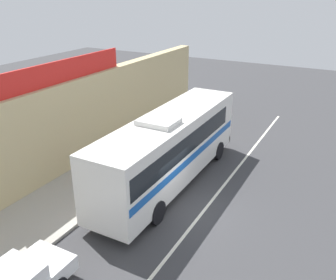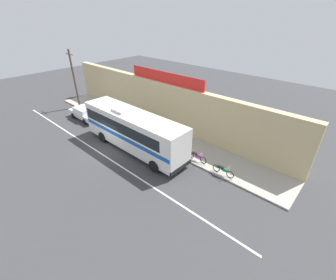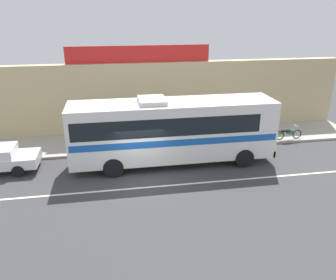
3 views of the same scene
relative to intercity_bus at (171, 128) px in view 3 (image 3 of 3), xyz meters
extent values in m
plane|color=#3A3A3D|center=(-1.84, -1.76, -2.06)|extent=(70.00, 70.00, 0.00)
cube|color=#A8A399|center=(-1.84, 3.44, -1.99)|extent=(30.00, 3.60, 0.14)
cube|color=tan|center=(-1.84, 5.59, 0.34)|extent=(30.00, 0.70, 4.80)
cube|color=red|center=(-1.18, 5.59, 3.29)|extent=(9.46, 0.12, 1.10)
cube|color=silver|center=(-1.84, -2.56, -2.06)|extent=(30.00, 0.14, 0.01)
cube|color=white|center=(0.08, 0.00, -0.07)|extent=(11.06, 2.47, 3.10)
cube|color=black|center=(-0.36, 0.00, 0.48)|extent=(9.73, 2.49, 0.96)
cube|color=#1956B2|center=(0.08, 0.00, -0.37)|extent=(10.84, 2.48, 0.36)
cube|color=black|center=(5.58, 0.00, 0.38)|extent=(0.04, 2.22, 1.40)
cube|color=black|center=(5.57, 0.00, -1.44)|extent=(0.12, 2.47, 0.36)
cube|color=silver|center=(-1.03, 0.00, 1.60)|extent=(1.40, 1.73, 0.24)
cylinder|color=black|center=(3.84, 1.14, -1.54)|extent=(1.04, 0.32, 1.04)
cylinder|color=black|center=(3.84, -1.14, -1.54)|extent=(1.04, 0.32, 1.04)
cylinder|color=black|center=(-3.24, 1.14, -1.54)|extent=(1.04, 0.32, 1.04)
cylinder|color=black|center=(-3.24, -1.14, -1.54)|extent=(1.04, 0.32, 1.04)
cube|color=black|center=(-8.63, 0.53, -0.97)|extent=(0.21, 1.47, 0.34)
cylinder|color=black|center=(-8.10, 1.36, -1.75)|extent=(0.62, 0.20, 0.62)
cylinder|color=black|center=(-8.10, -0.29, -1.75)|extent=(0.62, 0.20, 0.62)
torus|color=black|center=(6.16, 2.19, -1.61)|extent=(0.62, 0.06, 0.62)
torus|color=black|center=(4.90, 2.19, -1.61)|extent=(0.62, 0.06, 0.62)
cylinder|color=silver|center=(6.08, 2.19, -1.31)|extent=(0.34, 0.04, 0.65)
cylinder|color=silver|center=(5.98, 2.19, -0.99)|extent=(0.03, 0.56, 0.03)
ellipsoid|color=#991E8C|center=(5.59, 2.19, -1.43)|extent=(0.56, 0.22, 0.34)
cube|color=black|center=(5.31, 2.19, -1.31)|extent=(0.52, 0.20, 0.10)
ellipsoid|color=#991E8C|center=(4.96, 2.19, -1.47)|extent=(0.36, 0.14, 0.16)
torus|color=black|center=(4.77, 2.00, -1.61)|extent=(0.62, 0.06, 0.62)
torus|color=black|center=(3.53, 2.00, -1.61)|extent=(0.62, 0.06, 0.62)
cylinder|color=silver|center=(4.69, 2.00, -1.31)|extent=(0.34, 0.04, 0.65)
cylinder|color=silver|center=(4.59, 2.00, -0.99)|extent=(0.03, 0.56, 0.03)
ellipsoid|color=orange|center=(4.21, 2.00, -1.43)|extent=(0.56, 0.22, 0.34)
cube|color=black|center=(3.93, 2.00, -1.31)|extent=(0.52, 0.20, 0.10)
ellipsoid|color=orange|center=(3.59, 2.00, -1.47)|extent=(0.36, 0.14, 0.16)
torus|color=black|center=(8.74, 1.97, -1.61)|extent=(0.62, 0.06, 0.62)
torus|color=black|center=(7.54, 1.97, -1.61)|extent=(0.62, 0.06, 0.62)
cylinder|color=silver|center=(8.66, 1.97, -1.31)|extent=(0.34, 0.04, 0.65)
cylinder|color=silver|center=(8.56, 1.97, -0.99)|extent=(0.03, 0.56, 0.03)
ellipsoid|color=#237F38|center=(8.20, 1.97, -1.43)|extent=(0.56, 0.22, 0.34)
cube|color=black|center=(7.92, 1.97, -1.31)|extent=(0.52, 0.20, 0.10)
ellipsoid|color=#237F38|center=(7.60, 1.97, -1.47)|extent=(0.36, 0.14, 0.16)
cylinder|color=black|center=(-1.70, 3.99, -1.51)|extent=(0.13, 0.13, 0.83)
cylinder|color=black|center=(-1.70, 3.81, -1.51)|extent=(0.13, 0.13, 0.83)
cylinder|color=red|center=(-1.70, 3.90, -0.79)|extent=(0.30, 0.30, 0.62)
sphere|color=tan|center=(-1.70, 3.90, -0.33)|extent=(0.22, 0.22, 0.22)
cylinder|color=red|center=(-1.70, 4.10, -0.76)|extent=(0.08, 0.08, 0.57)
cylinder|color=red|center=(-1.70, 3.70, -0.76)|extent=(0.08, 0.08, 0.57)
camera|label=1|loc=(-14.31, -7.68, 7.19)|focal=38.84mm
camera|label=2|loc=(14.44, -11.30, 9.21)|focal=24.49mm
camera|label=3|loc=(-3.07, -16.86, 6.07)|focal=35.77mm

